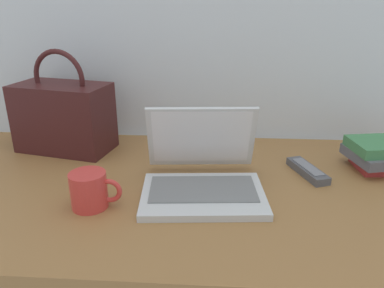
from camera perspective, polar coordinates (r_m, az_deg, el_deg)
desk at (r=1.03m, az=-1.83°, el=-6.94°), size 1.60×0.76×0.03m
laptop at (r=0.98m, az=1.60°, el=-4.58°), size 0.33×0.32×0.21m
coffee_mug at (r=0.94m, az=-15.31°, el=-6.74°), size 0.13×0.09×0.09m
remote_control_near at (r=1.27m, az=-0.80°, el=-0.08°), size 0.08×0.17×0.02m
remote_control_far at (r=1.13m, az=17.20°, el=-3.87°), size 0.10×0.17×0.02m
handbag at (r=1.29m, az=-18.97°, el=4.10°), size 0.33×0.22×0.33m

